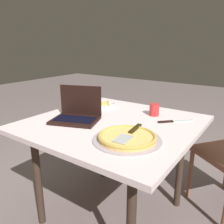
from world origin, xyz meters
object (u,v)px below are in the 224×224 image
object	(u,v)px
pizza_tray	(127,137)
table_knife	(172,121)
laptop	(77,113)
dining_table	(113,132)
drink_cup	(154,110)
pizza_plate	(101,105)

from	to	relation	value
pizza_tray	table_knife	size ratio (longest dim) A/B	1.95
laptop	pizza_tray	bearing A→B (deg)	-11.93
dining_table	laptop	xyz separation A→B (m)	(-0.21, -0.11, 0.12)
laptop	drink_cup	distance (m)	0.54
laptop	pizza_plate	bearing A→B (deg)	102.24
table_knife	drink_cup	world-z (taller)	drink_cup
pizza_plate	drink_cup	bearing A→B (deg)	2.74
dining_table	drink_cup	distance (m)	0.34
dining_table	pizza_plate	bearing A→B (deg)	139.12
pizza_tray	table_knife	world-z (taller)	pizza_tray
pizza_tray	drink_cup	xyz separation A→B (m)	(-0.07, 0.48, 0.03)
dining_table	pizza_plate	size ratio (longest dim) A/B	4.30
table_knife	laptop	bearing A→B (deg)	-148.88
table_knife	drink_cup	size ratio (longest dim) A/B	2.25
pizza_tray	pizza_plate	bearing A→B (deg)	138.95
dining_table	pizza_tray	bearing A→B (deg)	-41.26
pizza_tray	drink_cup	world-z (taller)	drink_cup
pizza_tray	drink_cup	bearing A→B (deg)	98.12
table_knife	pizza_plate	bearing A→B (deg)	176.24
table_knife	drink_cup	xyz separation A→B (m)	(-0.16, 0.06, 0.04)
pizza_plate	table_knife	bearing A→B (deg)	-3.76
laptop	pizza_tray	size ratio (longest dim) A/B	0.96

